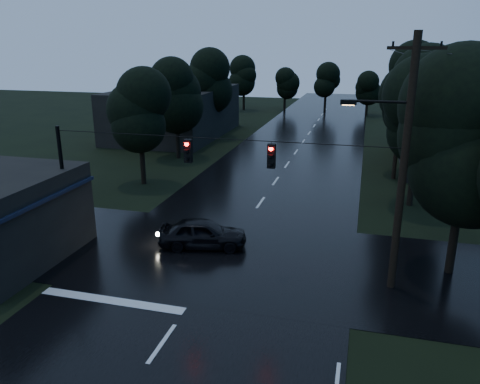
% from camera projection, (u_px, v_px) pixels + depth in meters
% --- Properties ---
extents(main_road, '(12.00, 120.00, 0.02)m').
position_uv_depth(main_road, '(287.00, 165.00, 38.58)').
color(main_road, black).
rests_on(main_road, ground).
extents(cross_street, '(60.00, 9.00, 0.02)m').
position_uv_depth(cross_street, '(223.00, 256.00, 22.00)').
color(cross_street, black).
rests_on(cross_street, ground).
extents(building_far_right, '(10.00, 14.00, 4.40)m').
position_uv_depth(building_far_right, '(466.00, 138.00, 38.13)').
color(building_far_right, black).
rests_on(building_far_right, ground).
extents(building_far_left, '(10.00, 16.00, 5.00)m').
position_uv_depth(building_far_left, '(175.00, 112.00, 50.49)').
color(building_far_left, black).
rests_on(building_far_left, ground).
extents(utility_pole_main, '(3.50, 0.30, 10.00)m').
position_uv_depth(utility_pole_main, '(402.00, 162.00, 17.66)').
color(utility_pole_main, black).
rests_on(utility_pole_main, ground).
extents(utility_pole_far, '(2.00, 0.30, 7.50)m').
position_uv_depth(utility_pole_far, '(399.00, 127.00, 33.51)').
color(utility_pole_far, black).
rests_on(utility_pole_far, ground).
extents(anchor_pole_left, '(0.18, 0.18, 6.00)m').
position_uv_depth(anchor_pole_left, '(65.00, 189.00, 22.03)').
color(anchor_pole_left, black).
rests_on(anchor_pole_left, ground).
extents(span_signals, '(15.00, 0.37, 1.12)m').
position_uv_depth(span_signals, '(228.00, 152.00, 19.35)').
color(span_signals, black).
rests_on(span_signals, ground).
extents(tree_corner_near, '(4.48, 4.48, 9.44)m').
position_uv_depth(tree_corner_near, '(469.00, 137.00, 18.64)').
color(tree_corner_near, black).
rests_on(tree_corner_near, ground).
extents(tree_left_a, '(3.92, 3.92, 8.26)m').
position_uv_depth(tree_left_a, '(139.00, 110.00, 31.85)').
color(tree_left_a, black).
rests_on(tree_left_a, ground).
extents(tree_left_b, '(4.20, 4.20, 8.85)m').
position_uv_depth(tree_left_b, '(176.00, 93.00, 39.25)').
color(tree_left_b, black).
rests_on(tree_left_b, ground).
extents(tree_left_c, '(4.48, 4.48, 9.44)m').
position_uv_depth(tree_left_c, '(208.00, 80.00, 48.50)').
color(tree_left_c, black).
rests_on(tree_left_c, ground).
extents(tree_right_a, '(4.20, 4.20, 8.85)m').
position_uv_depth(tree_right_a, '(420.00, 114.00, 27.29)').
color(tree_right_a, black).
rests_on(tree_right_a, ground).
extents(tree_right_b, '(4.48, 4.48, 9.44)m').
position_uv_depth(tree_right_b, '(419.00, 94.00, 34.39)').
color(tree_right_b, black).
rests_on(tree_right_b, ground).
extents(tree_right_c, '(4.76, 4.76, 10.03)m').
position_uv_depth(tree_right_c, '(416.00, 80.00, 43.34)').
color(tree_right_c, black).
rests_on(tree_right_c, ground).
extents(car, '(4.51, 2.57, 1.44)m').
position_uv_depth(car, '(203.00, 233.00, 22.79)').
color(car, black).
rests_on(car, ground).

